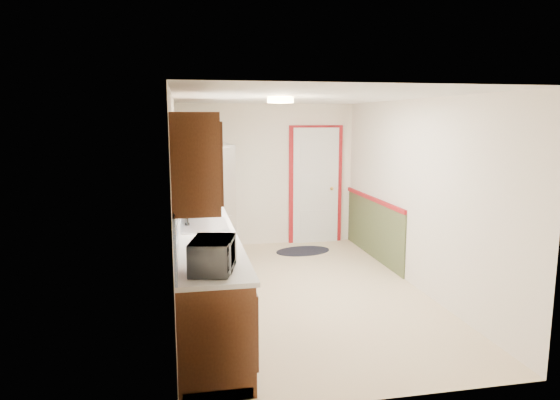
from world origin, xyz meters
name	(u,v)px	position (x,y,z in m)	size (l,w,h in m)	color
room_shell	(301,198)	(0.00, 0.00, 1.20)	(3.20, 5.20, 2.52)	beige
kitchen_run	(201,239)	(-1.24, -0.29, 0.81)	(0.63, 4.00, 2.20)	#3E1E0E
back_wall_trim	(327,194)	(0.99, 2.21, 0.89)	(1.12, 2.30, 2.08)	maroon
ceiling_fixture	(280,100)	(-0.30, -0.20, 2.36)	(0.30, 0.30, 0.06)	#FFD88C
microwave	(213,252)	(-1.20, -1.95, 1.10)	(0.48, 0.26, 0.32)	white
refrigerator	(209,200)	(-1.02, 2.05, 0.88)	(0.82, 0.78, 1.76)	#B7B7BC
rug	(303,251)	(0.49, 1.87, 0.01)	(0.91, 0.59, 0.01)	black
cooktop	(199,202)	(-1.19, 1.40, 0.95)	(0.52, 0.63, 0.02)	black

